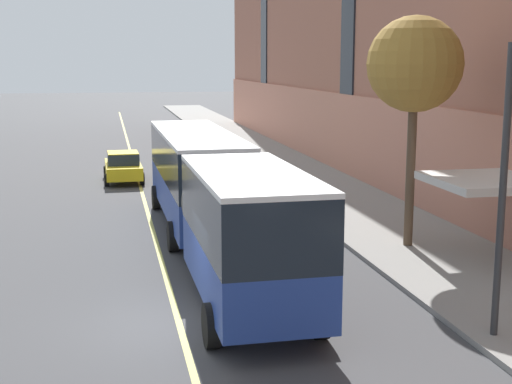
# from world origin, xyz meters

# --- Properties ---
(ground_plane) EXTENTS (260.00, 260.00, 0.00)m
(ground_plane) POSITION_xyz_m (0.00, 0.00, 0.00)
(ground_plane) COLOR #424244
(sidewalk) EXTENTS (5.03, 160.00, 0.15)m
(sidewalk) POSITION_xyz_m (8.72, 3.00, 0.07)
(sidewalk) COLOR gray
(sidewalk) RESTS_ON ground
(city_bus) EXTENTS (2.93, 18.31, 3.59)m
(city_bus) POSITION_xyz_m (1.74, 6.12, 2.08)
(city_bus) COLOR navy
(city_bus) RESTS_ON ground
(parked_car_darkgray_1) EXTENTS (2.03, 4.26, 1.56)m
(parked_car_darkgray_1) POSITION_xyz_m (4.99, 17.07, 0.78)
(parked_car_darkgray_1) COLOR #4C4C51
(parked_car_darkgray_1) RESTS_ON ground
(parked_car_black_2) EXTENTS (2.01, 4.26, 1.56)m
(parked_car_black_2) POSITION_xyz_m (5.10, 30.96, 0.78)
(parked_car_black_2) COLOR black
(parked_car_black_2) RESTS_ON ground
(parked_car_green_3) EXTENTS (1.98, 4.41, 1.56)m
(parked_car_green_3) POSITION_xyz_m (5.12, 24.45, 0.78)
(parked_car_green_3) COLOR #23603D
(parked_car_green_3) RESTS_ON ground
(taxi_cab) EXTENTS (2.02, 4.32, 1.56)m
(taxi_cab) POSITION_xyz_m (-0.74, 20.95, 0.78)
(taxi_cab) COLOR yellow
(taxi_cab) RESTS_ON ground
(street_tree_mid_block) EXTENTS (3.05, 3.05, 7.43)m
(street_tree_mid_block) POSITION_xyz_m (8.14, 5.26, 6.00)
(street_tree_mid_block) COLOR brown
(street_tree_mid_block) RESTS_ON sidewalk
(street_lamp) EXTENTS (0.36, 1.48, 6.38)m
(street_lamp) POSITION_xyz_m (6.80, -2.73, 4.10)
(street_lamp) COLOR #2D2D30
(street_lamp) RESTS_ON sidewalk
(fire_hydrant) EXTENTS (0.42, 0.24, 0.72)m
(fire_hydrant) POSITION_xyz_m (6.70, 13.82, 0.49)
(fire_hydrant) COLOR red
(fire_hydrant) RESTS_ON sidewalk
(lane_centerline) EXTENTS (0.16, 140.00, 0.01)m
(lane_centerline) POSITION_xyz_m (0.04, 3.00, 0.00)
(lane_centerline) COLOR #E0D66B
(lane_centerline) RESTS_ON ground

